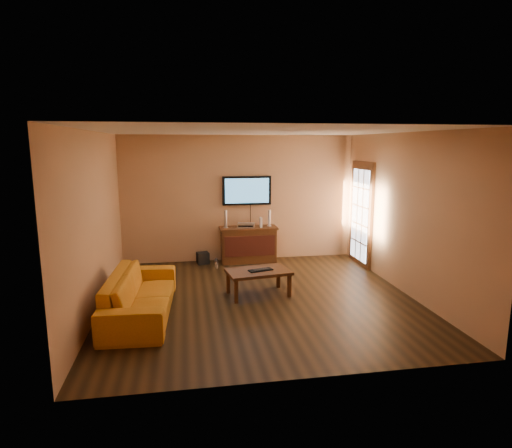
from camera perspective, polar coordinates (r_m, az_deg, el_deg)
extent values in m
plane|color=black|center=(7.15, 0.44, -9.89)|extent=(5.00, 5.00, 0.00)
plane|color=tan|center=(9.25, -2.25, 3.41)|extent=(5.00, 0.00, 5.00)
plane|color=tan|center=(6.83, -20.67, 0.19)|extent=(0.00, 5.00, 5.00)
plane|color=tan|center=(7.64, 19.27, 1.31)|extent=(0.00, 5.00, 5.00)
plane|color=white|center=(6.70, 0.48, 12.28)|extent=(5.00, 5.00, 0.00)
cube|color=#40210E|center=(9.17, 13.86, 1.16)|extent=(0.06, 1.02, 2.22)
cube|color=white|center=(9.16, 13.65, 1.16)|extent=(0.01, 0.79, 1.89)
cube|color=#40210E|center=(9.21, -1.03, -2.86)|extent=(1.16, 0.43, 0.72)
cube|color=black|center=(8.99, -0.82, -2.96)|extent=(1.07, 0.02, 0.43)
cube|color=#40210E|center=(9.13, -1.04, -0.53)|extent=(1.23, 0.47, 0.04)
cube|color=black|center=(9.20, -1.23, 4.48)|extent=(1.05, 0.07, 0.62)
cube|color=teal|center=(9.16, -1.20, 4.45)|extent=(0.95, 0.01, 0.53)
cube|color=#40210E|center=(7.19, 0.31, -6.37)|extent=(1.12, 0.77, 0.05)
cube|color=#40210E|center=(6.90, -2.66, -9.00)|extent=(0.06, 0.06, 0.38)
cube|color=#40210E|center=(7.19, 4.44, -8.21)|extent=(0.06, 0.06, 0.38)
cube|color=#40210E|center=(7.36, -3.73, -7.75)|extent=(0.06, 0.06, 0.38)
cube|color=#40210E|center=(7.63, 2.98, -7.08)|extent=(0.06, 0.06, 0.38)
imported|color=orange|center=(6.59, -15.15, -8.12)|extent=(0.76, 2.23, 0.86)
cylinder|color=silver|center=(9.07, -4.04, -0.46)|extent=(0.10, 0.10, 0.02)
cylinder|color=silver|center=(9.03, -4.06, 0.70)|extent=(0.06, 0.06, 0.36)
cylinder|color=silver|center=(9.24, 1.77, -0.24)|extent=(0.10, 0.10, 0.01)
cylinder|color=silver|center=(9.21, 1.78, 0.84)|extent=(0.05, 0.05, 0.34)
cube|color=silver|center=(9.12, -1.34, -0.15)|extent=(0.41, 0.33, 0.08)
cube|color=white|center=(9.11, 0.65, 0.23)|extent=(0.04, 0.15, 0.21)
cube|color=black|center=(9.20, -7.09, -4.51)|extent=(0.28, 0.28, 0.24)
cylinder|color=white|center=(8.82, -5.32, -5.30)|extent=(0.07, 0.07, 0.19)
sphere|color=white|center=(8.79, -5.33, -4.67)|extent=(0.04, 0.04, 0.04)
cube|color=black|center=(7.16, 0.60, -6.15)|extent=(0.43, 0.26, 0.02)
cube|color=black|center=(7.16, 0.60, -6.05)|extent=(0.28, 0.18, 0.01)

